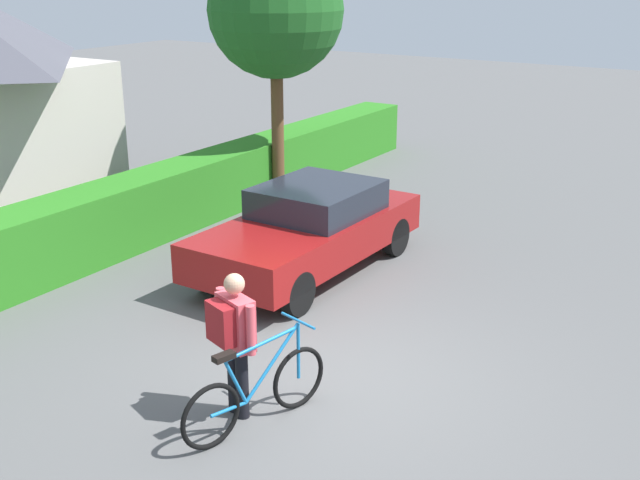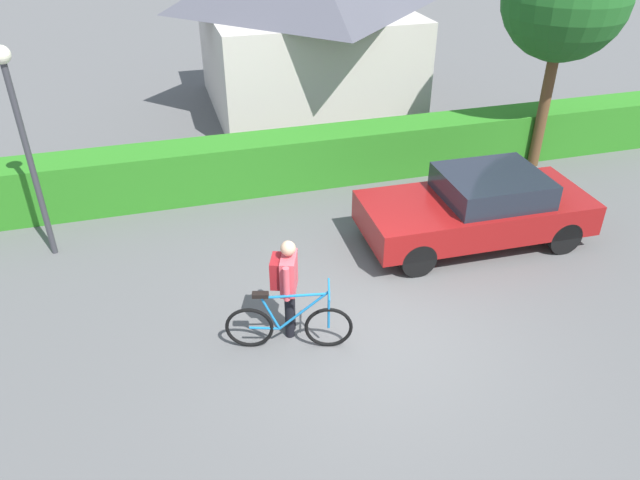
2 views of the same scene
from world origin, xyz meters
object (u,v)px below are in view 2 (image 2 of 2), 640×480
Objects in this scene: bicycle at (289,325)px; person_rider at (287,280)px; parked_car_near at (478,207)px; street_lamp at (20,124)px.

person_rider is (0.06, 0.31, 0.54)m from bicycle.
parked_car_near reaches higher than bicycle.
parked_car_near is at bearing -12.68° from street_lamp.
street_lamp is at bearing 167.32° from parked_car_near.
parked_car_near is 2.34× the size of bicycle.
street_lamp reaches higher than person_rider.
street_lamp is (-7.26, 1.63, 1.69)m from parked_car_near.
person_rider is at bearing -42.71° from street_lamp.
person_rider is at bearing -157.80° from parked_car_near.
parked_car_near is 4.30m from bicycle.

